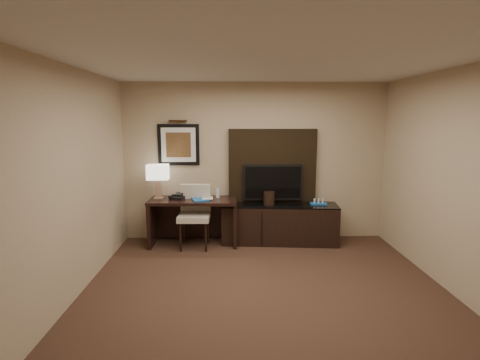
{
  "coord_description": "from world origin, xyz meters",
  "views": [
    {
      "loc": [
        -0.42,
        -3.92,
        2.1
      ],
      "look_at": [
        -0.27,
        1.8,
        1.15
      ],
      "focal_mm": 28.0,
      "sensor_mm": 36.0,
      "label": 1
    }
  ],
  "objects_px": {
    "ice_bucket": "(269,198)",
    "tv": "(273,182)",
    "credenza": "(279,223)",
    "minibar_tray": "(319,201)",
    "desk": "(194,222)",
    "desk_phone": "(177,196)",
    "water_bottle": "(218,193)",
    "desk_chair": "(194,216)",
    "table_lamp": "(158,183)"
  },
  "relations": [
    {
      "from": "table_lamp",
      "to": "desk_chair",
      "type": "bearing_deg",
      "value": -21.48
    },
    {
      "from": "water_bottle",
      "to": "tv",
      "type": "bearing_deg",
      "value": 6.12
    },
    {
      "from": "water_bottle",
      "to": "minibar_tray",
      "type": "height_order",
      "value": "water_bottle"
    },
    {
      "from": "ice_bucket",
      "to": "desk_phone",
      "type": "bearing_deg",
      "value": -178.01
    },
    {
      "from": "desk",
      "to": "water_bottle",
      "type": "relative_size",
      "value": 8.42
    },
    {
      "from": "desk_phone",
      "to": "ice_bucket",
      "type": "bearing_deg",
      "value": 20.72
    },
    {
      "from": "desk_chair",
      "to": "tv",
      "type": "bearing_deg",
      "value": 16.86
    },
    {
      "from": "desk_phone",
      "to": "ice_bucket",
      "type": "distance_m",
      "value": 1.53
    },
    {
      "from": "credenza",
      "to": "minibar_tray",
      "type": "height_order",
      "value": "minibar_tray"
    },
    {
      "from": "water_bottle",
      "to": "minibar_tray",
      "type": "xyz_separation_m",
      "value": [
        1.7,
        -0.05,
        -0.15
      ]
    },
    {
      "from": "ice_bucket",
      "to": "tv",
      "type": "bearing_deg",
      "value": 62.49
    },
    {
      "from": "table_lamp",
      "to": "water_bottle",
      "type": "distance_m",
      "value": 1.0
    },
    {
      "from": "desk_phone",
      "to": "water_bottle",
      "type": "distance_m",
      "value": 0.67
    },
    {
      "from": "credenza",
      "to": "water_bottle",
      "type": "distance_m",
      "value": 1.17
    },
    {
      "from": "table_lamp",
      "to": "ice_bucket",
      "type": "xyz_separation_m",
      "value": [
        1.85,
        -0.03,
        -0.27
      ]
    },
    {
      "from": "desk_phone",
      "to": "tv",
      "type": "bearing_deg",
      "value": 25.71
    },
    {
      "from": "desk_phone",
      "to": "desk",
      "type": "bearing_deg",
      "value": 19.96
    },
    {
      "from": "credenza",
      "to": "desk_chair",
      "type": "height_order",
      "value": "desk_chair"
    },
    {
      "from": "desk_chair",
      "to": "desk_phone",
      "type": "bearing_deg",
      "value": 152.67
    },
    {
      "from": "ice_bucket",
      "to": "minibar_tray",
      "type": "height_order",
      "value": "ice_bucket"
    },
    {
      "from": "tv",
      "to": "table_lamp",
      "type": "height_order",
      "value": "tv"
    },
    {
      "from": "table_lamp",
      "to": "desk",
      "type": "bearing_deg",
      "value": -7.39
    },
    {
      "from": "desk",
      "to": "desk_chair",
      "type": "relative_size",
      "value": 1.37
    },
    {
      "from": "credenza",
      "to": "ice_bucket",
      "type": "relative_size",
      "value": 8.96
    },
    {
      "from": "tv",
      "to": "desk_phone",
      "type": "xyz_separation_m",
      "value": [
        -1.6,
        -0.2,
        -0.19
      ]
    },
    {
      "from": "desk_chair",
      "to": "desk_phone",
      "type": "relative_size",
      "value": 4.83
    },
    {
      "from": "desk_phone",
      "to": "water_bottle",
      "type": "relative_size",
      "value": 1.27
    },
    {
      "from": "desk",
      "to": "table_lamp",
      "type": "distance_m",
      "value": 0.88
    },
    {
      "from": "desk",
      "to": "desk_phone",
      "type": "height_order",
      "value": "desk_phone"
    },
    {
      "from": "credenza",
      "to": "table_lamp",
      "type": "distance_m",
      "value": 2.15
    },
    {
      "from": "minibar_tray",
      "to": "desk_phone",
      "type": "bearing_deg",
      "value": -178.99
    },
    {
      "from": "tv",
      "to": "minibar_tray",
      "type": "height_order",
      "value": "tv"
    },
    {
      "from": "desk_phone",
      "to": "minibar_tray",
      "type": "xyz_separation_m",
      "value": [
        2.36,
        0.04,
        -0.11
      ]
    },
    {
      "from": "desk",
      "to": "tv",
      "type": "bearing_deg",
      "value": 10.1
    },
    {
      "from": "desk_chair",
      "to": "minibar_tray",
      "type": "distance_m",
      "value": 2.09
    },
    {
      "from": "desk",
      "to": "minibar_tray",
      "type": "bearing_deg",
      "value": 3.02
    },
    {
      "from": "table_lamp",
      "to": "minibar_tray",
      "type": "xyz_separation_m",
      "value": [
        2.68,
        -0.04,
        -0.32
      ]
    },
    {
      "from": "desk_phone",
      "to": "ice_bucket",
      "type": "height_order",
      "value": "desk_phone"
    },
    {
      "from": "tv",
      "to": "table_lamp",
      "type": "xyz_separation_m",
      "value": [
        -1.92,
        -0.11,
        0.02
      ]
    },
    {
      "from": "tv",
      "to": "minibar_tray",
      "type": "relative_size",
      "value": 3.64
    },
    {
      "from": "desk",
      "to": "water_bottle",
      "type": "height_order",
      "value": "water_bottle"
    },
    {
      "from": "desk_chair",
      "to": "minibar_tray",
      "type": "height_order",
      "value": "desk_chair"
    },
    {
      "from": "tv",
      "to": "desk",
      "type": "bearing_deg",
      "value": -171.93
    },
    {
      "from": "desk_chair",
      "to": "ice_bucket",
      "type": "relative_size",
      "value": 4.89
    },
    {
      "from": "desk_chair",
      "to": "water_bottle",
      "type": "xyz_separation_m",
      "value": [
        0.37,
        0.26,
        0.33
      ]
    },
    {
      "from": "credenza",
      "to": "water_bottle",
      "type": "xyz_separation_m",
      "value": [
        -1.04,
        0.04,
        0.53
      ]
    },
    {
      "from": "water_bottle",
      "to": "ice_bucket",
      "type": "bearing_deg",
      "value": -2.8
    },
    {
      "from": "credenza",
      "to": "ice_bucket",
      "type": "distance_m",
      "value": 0.48
    },
    {
      "from": "credenza",
      "to": "ice_bucket",
      "type": "bearing_deg",
      "value": -174.55
    },
    {
      "from": "desk_chair",
      "to": "water_bottle",
      "type": "bearing_deg",
      "value": 35.92
    }
  ]
}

